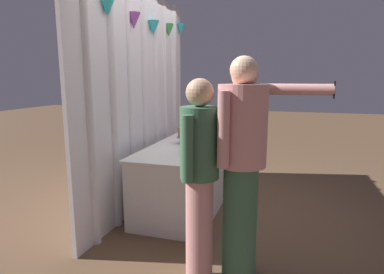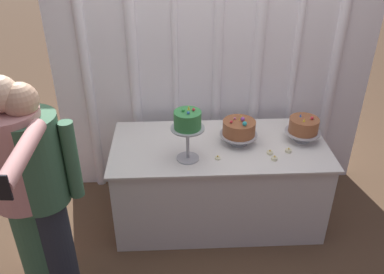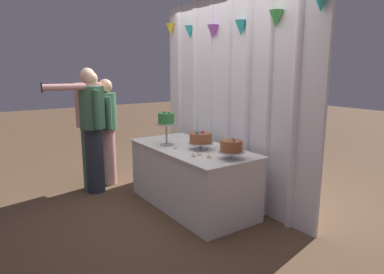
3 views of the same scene
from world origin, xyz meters
name	(u,v)px [view 1 (image 1 of 3)]	position (x,y,z in m)	size (l,w,h in m)	color
ground_plane	(195,207)	(0.00, 0.00, 0.00)	(24.00, 24.00, 0.00)	brown
draped_curtain	(142,96)	(-0.01, 0.67, 1.34)	(2.82, 0.16, 2.58)	white
cake_table	(187,176)	(0.00, 0.10, 0.38)	(1.75, 0.85, 0.76)	white
cake_display_leftmost	(197,124)	(-0.27, -0.10, 1.06)	(0.25, 0.25, 0.43)	#B2B2B7
cake_display_center	(189,133)	(0.16, 0.13, 0.88)	(0.31, 0.31, 0.24)	#B2B2B7
cake_display_rightmost	(199,127)	(0.69, 0.14, 0.89)	(0.29, 0.29, 0.23)	#B2B2B7
tealight_far_left	(203,147)	(-0.04, -0.11, 0.76)	(0.04, 0.04, 0.03)	beige
tealight_near_left	(208,140)	(0.38, -0.06, 0.77)	(0.05, 0.05, 0.04)	beige
tealight_near_right	(214,140)	(0.39, -0.14, 0.77)	(0.05, 0.05, 0.04)	beige
tealight_far_right	(209,138)	(0.53, -0.04, 0.77)	(0.05, 0.05, 0.04)	beige
guest_man_dark_suit	(199,173)	(-1.39, -0.44, 0.86)	(0.45, 0.33, 1.55)	#D6938E
guest_man_pink_jacket	(242,163)	(-1.17, -0.72, 0.91)	(0.51, 0.34, 1.66)	#282D38
guest_girl_blue_dress	(242,163)	(-1.26, -0.73, 0.94)	(0.48, 0.87, 1.71)	#3D6B4C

